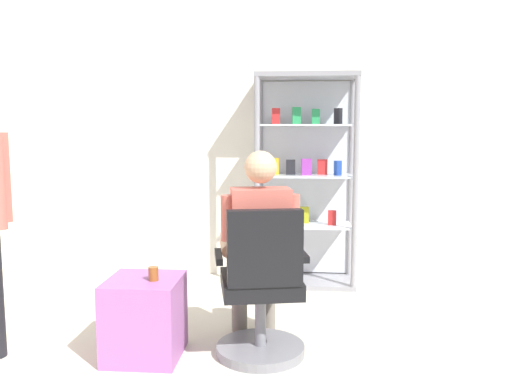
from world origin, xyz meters
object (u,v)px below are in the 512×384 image
Objects in this scene: display_cabinet_main at (305,179)px; office_chair at (262,297)px; storage_crate at (145,318)px; tea_glass at (153,274)px; seated_shopkeeper at (258,240)px.

display_cabinet_main reaches higher than office_chair.
tea_glass is at bearing -24.39° from storage_crate.
tea_glass is (-0.94, -1.73, -0.42)m from display_cabinet_main.
seated_shopkeeper is at bearing 15.46° from storage_crate.
display_cabinet_main reaches higher than tea_glass.
display_cabinet_main is at bearing 80.35° from office_chair.
office_chair is 11.30× the size of tea_glass.
seated_shopkeeper is 2.58× the size of storage_crate.
display_cabinet_main is 1.56m from seated_shopkeeper.
tea_glass is (0.07, -0.03, 0.29)m from storage_crate.
display_cabinet_main is 2.02m from tea_glass.
storage_crate is at bearing 155.61° from tea_glass.
seated_shopkeeper reaches higher than tea_glass.
office_chair is at bearing -78.91° from seated_shopkeeper.
office_chair is (-0.28, -1.67, -0.57)m from display_cabinet_main.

